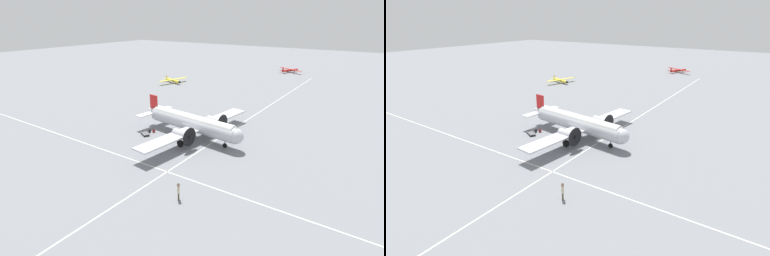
# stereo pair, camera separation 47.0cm
# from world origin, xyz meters

# --- Properties ---
(ground_plane) EXTENTS (300.00, 300.00, 0.00)m
(ground_plane) POSITION_xyz_m (0.00, 0.00, 0.00)
(ground_plane) COLOR slate
(apron_line_eastwest) EXTENTS (120.00, 0.16, 0.01)m
(apron_line_eastwest) POSITION_xyz_m (0.00, 3.76, 0.00)
(apron_line_eastwest) COLOR silver
(apron_line_eastwest) RESTS_ON ground_plane
(apron_line_northsouth) EXTENTS (0.16, 120.00, 0.01)m
(apron_line_northsouth) POSITION_xyz_m (10.99, 0.00, 0.00)
(apron_line_northsouth) COLOR silver
(apron_line_northsouth) RESTS_ON ground_plane
(airliner_main) EXTENTS (23.47, 18.63, 5.36)m
(airliner_main) POSITION_xyz_m (0.04, 0.36, 2.39)
(airliner_main) COLOR silver
(airliner_main) RESTS_ON ground_plane
(crew_foreground) EXTENTS (0.58, 0.42, 1.89)m
(crew_foreground) POSITION_xyz_m (14.99, 8.45, 1.18)
(crew_foreground) COLOR #473D2D
(crew_foreground) RESTS_ON ground_plane
(suitcase_near_door) EXTENTS (0.36, 0.17, 0.60)m
(suitcase_near_door) POSITION_xyz_m (2.27, -6.79, 0.28)
(suitcase_near_door) COLOR #232328
(suitcase_near_door) RESTS_ON ground_plane
(suitcase_upright_spare) EXTENTS (0.45, 0.18, 0.53)m
(suitcase_upright_spare) POSITION_xyz_m (1.81, -6.30, 0.25)
(suitcase_upright_spare) COLOR maroon
(suitcase_upright_spare) RESTS_ON ground_plane
(baggage_cart) EXTENTS (1.72, 2.09, 0.56)m
(baggage_cart) POSITION_xyz_m (3.43, -6.72, 0.27)
(baggage_cart) COLOR #56565B
(baggage_cart) RESTS_ON ground_plane
(light_aircraft_distant) EXTENTS (9.01, 6.88, 1.80)m
(light_aircraft_distant) POSITION_xyz_m (-30.65, -27.14, 0.78)
(light_aircraft_distant) COLOR yellow
(light_aircraft_distant) RESTS_ON ground_plane
(light_aircraft_taxiing) EXTENTS (6.77, 8.59, 1.83)m
(light_aircraft_taxiing) POSITION_xyz_m (-66.41, -4.85, 0.78)
(light_aircraft_taxiing) COLOR #B2231E
(light_aircraft_taxiing) RESTS_ON ground_plane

